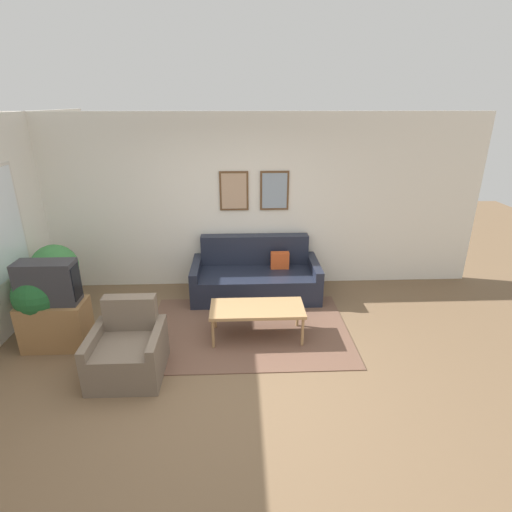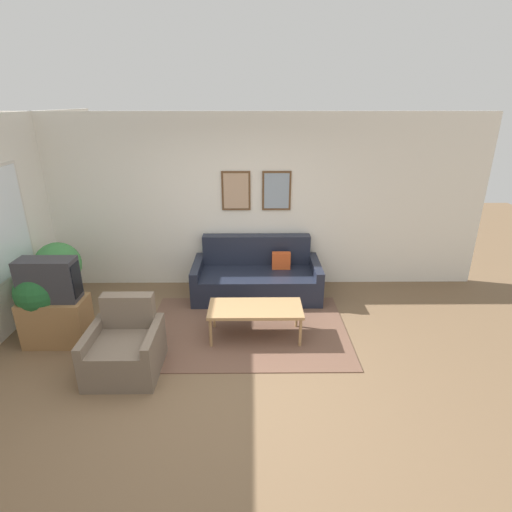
{
  "view_description": "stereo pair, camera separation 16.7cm",
  "coord_description": "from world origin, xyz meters",
  "px_view_note": "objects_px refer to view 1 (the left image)",
  "views": [
    {
      "loc": [
        0.22,
        -3.59,
        2.83
      ],
      "look_at": [
        0.43,
        1.5,
        0.85
      ],
      "focal_mm": 28.0,
      "sensor_mm": 36.0,
      "label": 1
    },
    {
      "loc": [
        0.38,
        -3.59,
        2.83
      ],
      "look_at": [
        0.43,
        1.5,
        0.85
      ],
      "focal_mm": 28.0,
      "sensor_mm": 36.0,
      "label": 2
    }
  ],
  "objects_px": {
    "coffee_table": "(257,310)",
    "tv": "(48,283)",
    "couch": "(256,277)",
    "armchair": "(128,351)",
    "potted_plant_tall": "(39,298)"
  },
  "relations": [
    {
      "from": "potted_plant_tall",
      "to": "tv",
      "type": "bearing_deg",
      "value": -19.21
    },
    {
      "from": "tv",
      "to": "couch",
      "type": "bearing_deg",
      "value": 27.95
    },
    {
      "from": "couch",
      "to": "tv",
      "type": "bearing_deg",
      "value": -152.05
    },
    {
      "from": "coffee_table",
      "to": "tv",
      "type": "relative_size",
      "value": 1.74
    },
    {
      "from": "couch",
      "to": "coffee_table",
      "type": "distance_m",
      "value": 1.23
    },
    {
      "from": "couch",
      "to": "coffee_table",
      "type": "bearing_deg",
      "value": -91.46
    },
    {
      "from": "armchair",
      "to": "potted_plant_tall",
      "type": "relative_size",
      "value": 0.83
    },
    {
      "from": "couch",
      "to": "tv",
      "type": "distance_m",
      "value": 2.87
    },
    {
      "from": "couch",
      "to": "armchair",
      "type": "distance_m",
      "value": 2.39
    },
    {
      "from": "coffee_table",
      "to": "tv",
      "type": "xyz_separation_m",
      "value": [
        -2.45,
        -0.09,
        0.46
      ]
    },
    {
      "from": "potted_plant_tall",
      "to": "coffee_table",
      "type": "bearing_deg",
      "value": 0.77
    },
    {
      "from": "couch",
      "to": "potted_plant_tall",
      "type": "xyz_separation_m",
      "value": [
        -2.65,
        -1.26,
        0.34
      ]
    },
    {
      "from": "coffee_table",
      "to": "potted_plant_tall",
      "type": "bearing_deg",
      "value": -179.23
    },
    {
      "from": "tv",
      "to": "potted_plant_tall",
      "type": "bearing_deg",
      "value": 160.79
    },
    {
      "from": "tv",
      "to": "armchair",
      "type": "xyz_separation_m",
      "value": [
        1.0,
        -0.56,
        -0.58
      ]
    }
  ]
}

